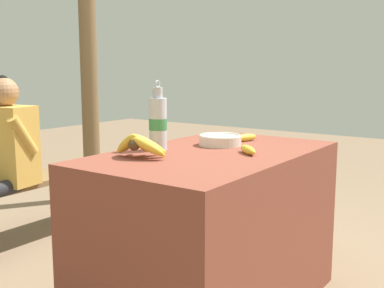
% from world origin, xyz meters
% --- Properties ---
extents(market_counter, '(1.20, 0.73, 0.73)m').
position_xyz_m(market_counter, '(0.00, 0.00, 0.37)').
color(market_counter, brown).
rests_on(market_counter, ground_plane).
extents(banana_bunch_ripe, '(0.17, 0.26, 0.12)m').
position_xyz_m(banana_bunch_ripe, '(-0.30, 0.16, 0.79)').
color(banana_bunch_ripe, '#4C381E').
rests_on(banana_bunch_ripe, market_counter).
extents(serving_bowl, '(0.20, 0.20, 0.05)m').
position_xyz_m(serving_bowl, '(0.17, 0.06, 0.76)').
color(serving_bowl, silver).
rests_on(serving_bowl, market_counter).
extents(water_bottle, '(0.08, 0.08, 0.31)m').
position_xyz_m(water_bottle, '(-0.10, 0.22, 0.86)').
color(water_bottle, silver).
rests_on(water_bottle, market_counter).
extents(loose_banana_front, '(0.13, 0.14, 0.04)m').
position_xyz_m(loose_banana_front, '(0.04, -0.16, 0.75)').
color(loose_banana_front, gold).
rests_on(loose_banana_front, market_counter).
extents(loose_banana_side, '(0.14, 0.08, 0.04)m').
position_xyz_m(loose_banana_side, '(0.36, 0.02, 0.75)').
color(loose_banana_side, gold).
rests_on(loose_banana_side, market_counter).
extents(wooden_bench, '(1.69, 0.32, 0.41)m').
position_xyz_m(wooden_bench, '(-0.11, 1.41, 0.35)').
color(wooden_bench, brown).
rests_on(wooden_bench, ground_plane).
extents(seated_vendor, '(0.44, 0.42, 1.06)m').
position_xyz_m(seated_vendor, '(-0.15, 1.37, 0.61)').
color(seated_vendor, '#232328').
rests_on(seated_vendor, ground_plane).
extents(support_post_far, '(0.14, 0.14, 2.33)m').
position_xyz_m(support_post_far, '(1.00, 1.85, 1.17)').
color(support_post_far, brown).
rests_on(support_post_far, ground_plane).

